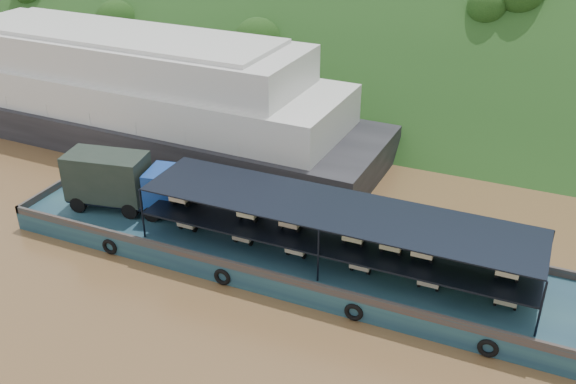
% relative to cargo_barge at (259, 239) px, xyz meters
% --- Properties ---
extents(ground, '(160.00, 160.00, 0.00)m').
position_rel_cargo_barge_xyz_m(ground, '(2.61, 0.05, -1.26)').
color(ground, brown).
rests_on(ground, ground).
extents(hillside, '(140.00, 39.60, 39.60)m').
position_rel_cargo_barge_xyz_m(hillside, '(2.61, 36.05, -1.26)').
color(hillside, '#193A15').
rests_on(hillside, ground).
extents(cargo_barge, '(35.00, 7.18, 5.01)m').
position_rel_cargo_barge_xyz_m(cargo_barge, '(0.00, 0.00, 0.00)').
color(cargo_barge, '#122740').
rests_on(cargo_barge, ground).
extents(passenger_ferry, '(45.81, 12.68, 9.21)m').
position_rel_cargo_barge_xyz_m(passenger_ferry, '(-18.80, 12.99, 2.73)').
color(passenger_ferry, black).
rests_on(passenger_ferry, ground).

